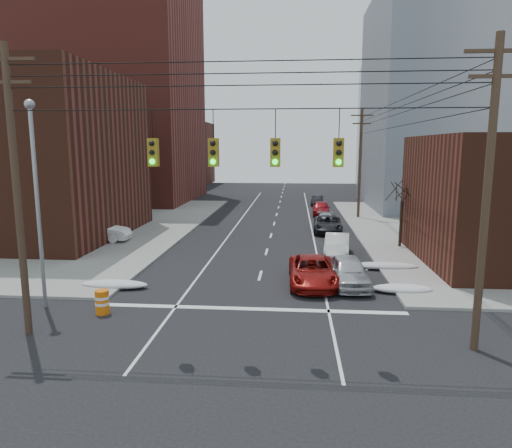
% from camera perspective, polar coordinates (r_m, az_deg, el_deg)
% --- Properties ---
extents(ground, '(160.00, 160.00, 0.00)m').
position_cam_1_polar(ground, '(15.24, -3.05, -19.00)').
color(ground, black).
rests_on(ground, ground).
extents(building_brick_tall, '(24.00, 20.00, 30.00)m').
position_cam_1_polar(building_brick_tall, '(66.94, -18.70, 15.74)').
color(building_brick_tall, maroon).
rests_on(building_brick_tall, ground).
extents(building_brick_far, '(22.00, 18.00, 12.00)m').
position_cam_1_polar(building_brick_far, '(91.60, -13.06, 8.56)').
color(building_brick_far, '#4E2417').
rests_on(building_brick_far, ground).
extents(building_office, '(22.00, 20.00, 25.00)m').
position_cam_1_polar(building_office, '(60.90, 24.82, 13.66)').
color(building_office, gray).
rests_on(building_office, ground).
extents(building_glass, '(20.00, 18.00, 22.00)m').
position_cam_1_polar(building_glass, '(86.21, 20.09, 11.51)').
color(building_glass, gray).
rests_on(building_glass, ground).
extents(utility_pole_left, '(2.20, 0.28, 11.00)m').
position_cam_1_polar(utility_pole_left, '(19.34, -27.76, 4.03)').
color(utility_pole_left, '#473323').
rests_on(utility_pole_left, ground).
extents(utility_pole_right, '(2.20, 0.28, 11.00)m').
position_cam_1_polar(utility_pole_right, '(17.61, 26.92, 3.65)').
color(utility_pole_right, '#473323').
rests_on(utility_pole_right, ground).
extents(utility_pole_far, '(2.20, 0.28, 11.00)m').
position_cam_1_polar(utility_pole_far, '(47.73, 12.89, 7.56)').
color(utility_pole_far, '#473323').
rests_on(utility_pole_far, ground).
extents(traffic_signals, '(17.00, 0.42, 2.02)m').
position_cam_1_polar(traffic_signals, '(16.31, -1.50, 9.16)').
color(traffic_signals, black).
rests_on(traffic_signals, ground).
extents(street_light, '(0.44, 0.44, 9.32)m').
position_cam_1_polar(street_light, '(22.43, -25.78, 4.17)').
color(street_light, gray).
rests_on(street_light, ground).
extents(bare_tree, '(2.09, 2.20, 4.93)m').
position_cam_1_polar(bare_tree, '(34.49, 17.66, 0.87)').
color(bare_tree, black).
rests_on(bare_tree, ground).
extents(snow_nw, '(3.50, 1.08, 0.42)m').
position_cam_1_polar(snow_nw, '(25.12, -17.24, -7.21)').
color(snow_nw, silver).
rests_on(snow_nw, ground).
extents(snow_ne, '(3.00, 1.08, 0.42)m').
position_cam_1_polar(snow_ne, '(24.45, 17.79, -7.70)').
color(snow_ne, silver).
rests_on(snow_ne, ground).
extents(snow_east_far, '(4.00, 1.08, 0.42)m').
position_cam_1_polar(snow_east_far, '(28.69, 15.80, -5.06)').
color(snow_east_far, silver).
rests_on(snow_east_far, ground).
extents(red_pickup, '(2.59, 5.37, 1.48)m').
position_cam_1_polar(red_pickup, '(24.67, 7.07, -5.87)').
color(red_pickup, maroon).
rests_on(red_pickup, ground).
extents(parked_car_a, '(2.20, 4.76, 1.58)m').
position_cam_1_polar(parked_car_a, '(24.77, 11.46, -5.81)').
color(parked_car_a, '#B4B4B9').
rests_on(parked_car_a, ground).
extents(parked_car_b, '(2.09, 4.69, 1.50)m').
position_cam_1_polar(parked_car_b, '(31.14, 10.08, -2.68)').
color(parked_car_b, silver).
rests_on(parked_car_b, ground).
extents(parked_car_c, '(2.59, 5.22, 1.42)m').
position_cam_1_polar(parked_car_c, '(39.81, 8.94, -0.02)').
color(parked_car_c, black).
rests_on(parked_car_c, ground).
extents(parked_car_d, '(1.84, 4.31, 1.24)m').
position_cam_1_polar(parked_car_d, '(42.05, 8.72, 0.37)').
color(parked_car_d, '#B2B2B7').
rests_on(parked_car_d, ground).
extents(parked_car_e, '(1.95, 4.58, 1.55)m').
position_cam_1_polar(parked_car_e, '(49.57, 8.14, 1.96)').
color(parked_car_e, maroon).
rests_on(parked_car_e, ground).
extents(parked_car_f, '(1.77, 3.91, 1.25)m').
position_cam_1_polar(parked_car_f, '(58.14, 7.66, 2.94)').
color(parked_car_f, black).
rests_on(parked_car_f, ground).
extents(lot_car_a, '(4.77, 1.78, 1.56)m').
position_cam_1_polar(lot_car_a, '(36.94, -19.05, -0.84)').
color(lot_car_a, white).
rests_on(lot_car_a, sidewalk_nw).
extents(lot_car_b, '(6.01, 4.08, 1.53)m').
position_cam_1_polar(lot_car_b, '(44.29, -18.20, 0.85)').
color(lot_car_b, '#ABABB0').
rests_on(lot_car_b, sidewalk_nw).
extents(lot_car_c, '(5.84, 4.07, 1.57)m').
position_cam_1_polar(lot_car_c, '(42.47, -21.86, 0.30)').
color(lot_car_c, black).
rests_on(lot_car_c, sidewalk_nw).
extents(lot_car_d, '(3.89, 2.00, 1.27)m').
position_cam_1_polar(lot_car_d, '(43.16, -25.09, 0.02)').
color(lot_car_d, silver).
rests_on(lot_car_d, sidewalk_nw).
extents(construction_barrel, '(0.76, 0.76, 1.07)m').
position_cam_1_polar(construction_barrel, '(21.50, -18.67, -9.19)').
color(construction_barrel, orange).
rests_on(construction_barrel, ground).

